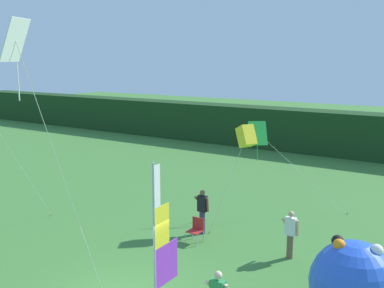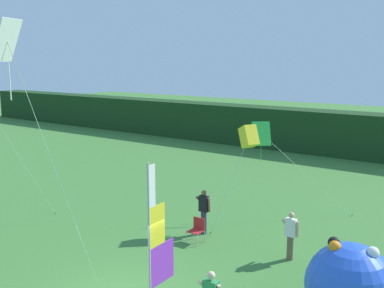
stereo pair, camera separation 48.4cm
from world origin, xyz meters
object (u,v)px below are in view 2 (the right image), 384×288
object	(u,v)px
folding_chair	(197,228)
person_mid_field	(291,235)
inflatable_balloon	(350,286)
banner_flag	(157,241)
person_near_banner	(204,210)
kite_green_diamond_4	(264,136)
kite_white_diamond_0	(14,62)
kite_yellow_box_2	(249,136)

from	to	relation	value
folding_chair	person_mid_field	bearing A→B (deg)	9.10
person_mid_field	inflatable_balloon	distance (m)	3.95
banner_flag	person_near_banner	world-z (taller)	banner_flag
banner_flag	folding_chair	world-z (taller)	banner_flag
banner_flag	kite_green_diamond_4	world-z (taller)	banner_flag
kite_green_diamond_4	folding_chair	bearing A→B (deg)	-96.99
banner_flag	person_mid_field	bearing A→B (deg)	71.73
inflatable_balloon	kite_white_diamond_0	distance (m)	9.23
folding_chair	kite_yellow_box_2	world-z (taller)	kite_yellow_box_2
banner_flag	person_mid_field	size ratio (longest dim) A/B	2.50
person_mid_field	folding_chair	world-z (taller)	person_mid_field
banner_flag	kite_yellow_box_2	world-z (taller)	banner_flag
person_near_banner	inflatable_balloon	bearing A→B (deg)	-26.13
banner_flag	kite_white_diamond_0	xyz separation A→B (m)	(-0.84, -3.19, 4.58)
inflatable_balloon	folding_chair	world-z (taller)	inflatable_balloon
folding_chair	kite_green_diamond_4	size ratio (longest dim) A/B	0.22
person_near_banner	kite_white_diamond_0	size ratio (longest dim) A/B	0.24
inflatable_balloon	kite_white_diamond_0	world-z (taller)	kite_white_diamond_0
person_near_banner	person_mid_field	world-z (taller)	person_near_banner
kite_white_diamond_0	kite_green_diamond_4	size ratio (longest dim) A/B	1.84
person_near_banner	banner_flag	bearing A→B (deg)	-69.30
banner_flag	inflatable_balloon	xyz separation A→B (m)	(4.36, 2.13, -0.87)
banner_flag	kite_yellow_box_2	distance (m)	7.40
folding_chair	kite_white_diamond_0	world-z (taller)	kite_white_diamond_0
inflatable_balloon	kite_green_diamond_4	distance (m)	8.94
person_near_banner	person_mid_field	xyz separation A→B (m)	(3.63, -0.26, -0.04)
kite_green_diamond_4	inflatable_balloon	bearing A→B (deg)	-49.66
folding_chair	kite_yellow_box_2	distance (m)	4.16
person_near_banner	folding_chair	bearing A→B (deg)	-74.03
kite_white_diamond_0	kite_yellow_box_2	xyz separation A→B (m)	(-0.27, 10.32, -2.94)
person_near_banner	kite_green_diamond_4	xyz separation A→B (m)	(0.75, 3.47, 2.48)
person_mid_field	kite_yellow_box_2	bearing A→B (deg)	142.17
kite_white_diamond_0	kite_yellow_box_2	world-z (taller)	kite_white_diamond_0
inflatable_balloon	person_near_banner	bearing A→B (deg)	153.87
banner_flag	person_mid_field	world-z (taller)	banner_flag
person_near_banner	folding_chair	xyz separation A→B (m)	(0.23, -0.80, -0.41)
folding_chair	kite_white_diamond_0	size ratio (longest dim) A/B	0.12
banner_flag	person_near_banner	bearing A→B (deg)	110.70
person_near_banner	kite_white_diamond_0	distance (m)	10.21
person_mid_field	kite_white_diamond_0	distance (m)	10.27
kite_yellow_box_2	person_mid_field	bearing A→B (deg)	-37.83
banner_flag	kite_green_diamond_4	xyz separation A→B (m)	(-1.23, 8.72, 1.42)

